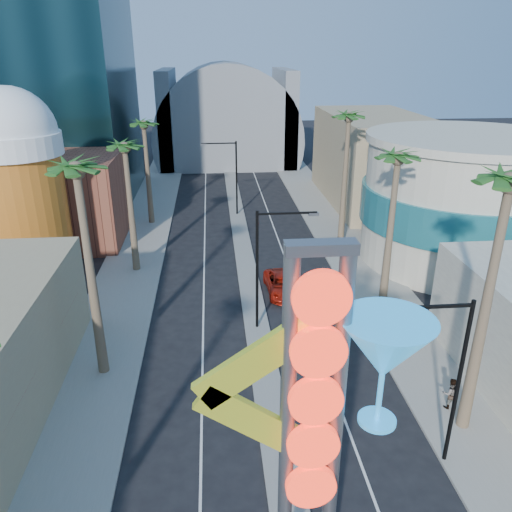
# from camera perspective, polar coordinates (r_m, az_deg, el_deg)

# --- Properties ---
(sidewalk_west) EXTENTS (5.00, 100.00, 0.15)m
(sidewalk_west) POSITION_cam_1_polar(r_m,az_deg,el_deg) (46.72, -13.28, 0.96)
(sidewalk_west) COLOR gray
(sidewalk_west) RESTS_ON ground
(sidewalk_east) EXTENTS (5.00, 100.00, 0.15)m
(sidewalk_east) POSITION_cam_1_polar(r_m,az_deg,el_deg) (47.75, 9.89, 1.72)
(sidewalk_east) COLOR gray
(sidewalk_east) RESTS_ON ground
(median) EXTENTS (1.60, 84.00, 0.15)m
(median) POSITION_cam_1_polar(r_m,az_deg,el_deg) (49.07, -1.79, 2.64)
(median) COLOR gray
(median) RESTS_ON ground
(brick_filler_west) EXTENTS (10.00, 10.00, 8.00)m
(brick_filler_west) POSITION_cam_1_polar(r_m,az_deg,el_deg) (49.65, -20.73, 6.17)
(brick_filler_west) COLOR brown
(brick_filler_west) RESTS_ON ground
(filler_east) EXTENTS (10.00, 20.00, 10.00)m
(filler_east) POSITION_cam_1_polar(r_m,az_deg,el_deg) (60.22, 13.20, 10.71)
(filler_east) COLOR tan
(filler_east) RESTS_ON ground
(beer_mug) EXTENTS (7.00, 7.00, 14.50)m
(beer_mug) POSITION_cam_1_polar(r_m,az_deg,el_deg) (41.67, -25.48, 7.97)
(beer_mug) COLOR #CA6D1B
(beer_mug) RESTS_ON ground
(turquoise_building) EXTENTS (16.60, 16.60, 10.60)m
(turquoise_building) POSITION_cam_1_polar(r_m,az_deg,el_deg) (44.78, 22.58, 5.87)
(turquoise_building) COLOR #B5AD99
(turquoise_building) RESTS_ON ground
(canopy) EXTENTS (22.00, 16.00, 22.00)m
(canopy) POSITION_cam_1_polar(r_m,az_deg,el_deg) (81.06, -3.32, 13.71)
(canopy) COLOR slate
(canopy) RESTS_ON ground
(neon_sign) EXTENTS (6.53, 2.60, 12.55)m
(neon_sign) POSITION_cam_1_polar(r_m,az_deg,el_deg) (14.96, 9.67, -17.42)
(neon_sign) COLOR gray
(neon_sign) RESTS_ON ground
(streetlight_0) EXTENTS (3.79, 0.25, 8.00)m
(streetlight_0) POSITION_cam_1_polar(r_m,az_deg,el_deg) (30.65, 1.15, -0.36)
(streetlight_0) COLOR black
(streetlight_0) RESTS_ON ground
(streetlight_1) EXTENTS (3.79, 0.25, 8.00)m
(streetlight_1) POSITION_cam_1_polar(r_m,az_deg,el_deg) (53.44, -2.84, 9.67)
(streetlight_1) COLOR black
(streetlight_1) RESTS_ON ground
(streetlight_2) EXTENTS (3.45, 0.25, 8.00)m
(streetlight_2) POSITION_cam_1_polar(r_m,az_deg,el_deg) (22.10, 21.25, -12.09)
(streetlight_2) COLOR black
(streetlight_2) RESTS_ON ground
(palm_1) EXTENTS (2.40, 2.40, 12.70)m
(palm_1) POSITION_cam_1_polar(r_m,az_deg,el_deg) (25.61, -19.67, 7.70)
(palm_1) COLOR brown
(palm_1) RESTS_ON ground
(palm_2) EXTENTS (2.40, 2.40, 11.20)m
(palm_2) POSITION_cam_1_polar(r_m,az_deg,el_deg) (39.28, -14.71, 11.10)
(palm_2) COLOR brown
(palm_2) RESTS_ON ground
(palm_3) EXTENTS (2.40, 2.40, 11.20)m
(palm_3) POSITION_cam_1_polar(r_m,az_deg,el_deg) (50.99, -12.66, 13.81)
(palm_3) COLOR brown
(palm_3) RESTS_ON ground
(palm_5) EXTENTS (2.40, 2.40, 13.20)m
(palm_5) POSITION_cam_1_polar(r_m,az_deg,el_deg) (22.15, 26.74, 5.59)
(palm_5) COLOR brown
(palm_5) RESTS_ON ground
(palm_6) EXTENTS (2.40, 2.40, 11.70)m
(palm_6) POSITION_cam_1_polar(r_m,az_deg,el_deg) (32.93, 15.83, 9.66)
(palm_6) COLOR brown
(palm_6) RESTS_ON ground
(palm_7) EXTENTS (2.40, 2.40, 12.70)m
(palm_7) POSITION_cam_1_polar(r_m,az_deg,el_deg) (44.02, 10.52, 14.41)
(palm_7) COLOR brown
(palm_7) RESTS_ON ground
(red_pickup) EXTENTS (2.52, 5.12, 1.40)m
(red_pickup) POSITION_cam_1_polar(r_m,az_deg,el_deg) (37.02, 3.06, -3.26)
(red_pickup) COLOR #B11C0D
(red_pickup) RESTS_ON ground
(pedestrian_b) EXTENTS (0.88, 0.72, 1.68)m
(pedestrian_b) POSITION_cam_1_polar(r_m,az_deg,el_deg) (27.49, 21.32, -14.42)
(pedestrian_b) COLOR gray
(pedestrian_b) RESTS_ON sidewalk_east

